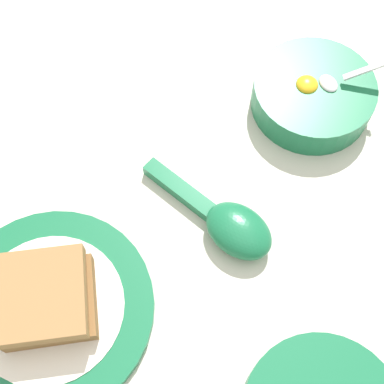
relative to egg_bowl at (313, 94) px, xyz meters
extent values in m
plane|color=beige|center=(0.20, -0.15, -0.02)|extent=(3.00, 3.00, 0.00)
cylinder|color=#196B42|center=(0.00, 0.00, 0.00)|extent=(0.14, 0.14, 0.04)
cylinder|color=white|center=(0.00, 0.00, 0.01)|extent=(0.11, 0.11, 0.02)
ellipsoid|color=yellow|center=(0.00, -0.01, 0.02)|extent=(0.03, 0.03, 0.01)
cylinder|color=black|center=(0.01, 0.01, 0.02)|extent=(0.02, 0.02, 0.00)
ellipsoid|color=silver|center=(0.00, 0.01, 0.02)|extent=(0.03, 0.02, 0.01)
cube|color=silver|center=(0.02, 0.05, 0.04)|extent=(0.02, 0.05, 0.03)
cylinder|color=#196B42|center=(0.10, -0.36, -0.02)|extent=(0.21, 0.21, 0.01)
cylinder|color=white|center=(0.10, -0.36, -0.01)|extent=(0.15, 0.15, 0.00)
cube|color=brown|center=(0.10, -0.36, 0.00)|extent=(0.11, 0.11, 0.02)
cube|color=#9E7042|center=(0.09, -0.37, 0.02)|extent=(0.11, 0.11, 0.02)
ellipsoid|color=#196B42|center=(0.11, -0.16, 0.00)|extent=(0.09, 0.08, 0.03)
cube|color=#196B42|center=(0.04, -0.19, -0.01)|extent=(0.10, 0.06, 0.02)
camera|label=1|loc=(0.27, -0.29, 0.51)|focal=50.00mm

